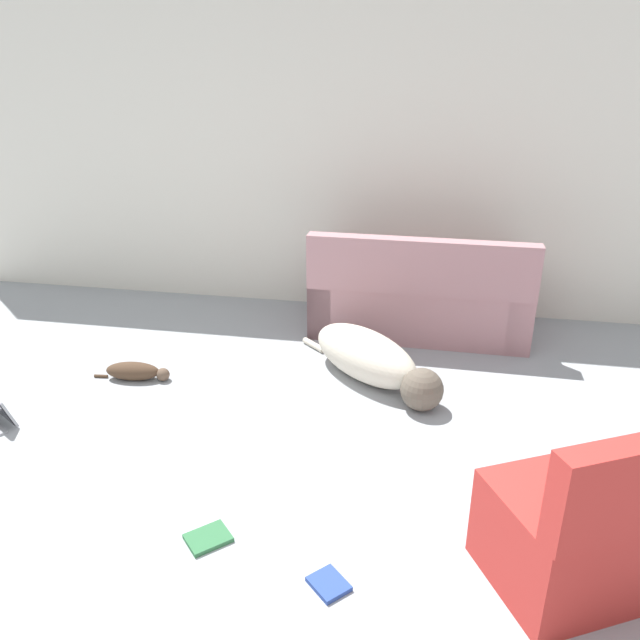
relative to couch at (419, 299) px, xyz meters
name	(u,v)px	position (x,y,z in m)	size (l,w,h in m)	color
ground_plane	(149,636)	(-0.96, -3.31, -0.29)	(20.00, 20.00, 0.00)	#999EA3
wall_back	(319,163)	(-0.96, 0.52, 1.02)	(7.26, 0.06, 2.64)	silver
couch	(419,299)	(0.00, 0.00, 0.00)	(1.80, 0.83, 0.90)	#A3757A
dog	(372,359)	(-0.29, -0.96, -0.12)	(1.20, 1.10, 0.36)	beige
cat	(136,371)	(-2.00, -1.26, -0.23)	(0.58, 0.19, 0.13)	#473323
book_green	(208,538)	(-0.91, -2.74, -0.28)	(0.26, 0.26, 0.02)	#2D663D
book_blue	(329,584)	(-0.28, -2.91, -0.28)	(0.22, 0.22, 0.02)	#28428E
side_chair	(572,532)	(0.75, -2.71, 0.01)	(0.81, 0.80, 0.89)	#B72D28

